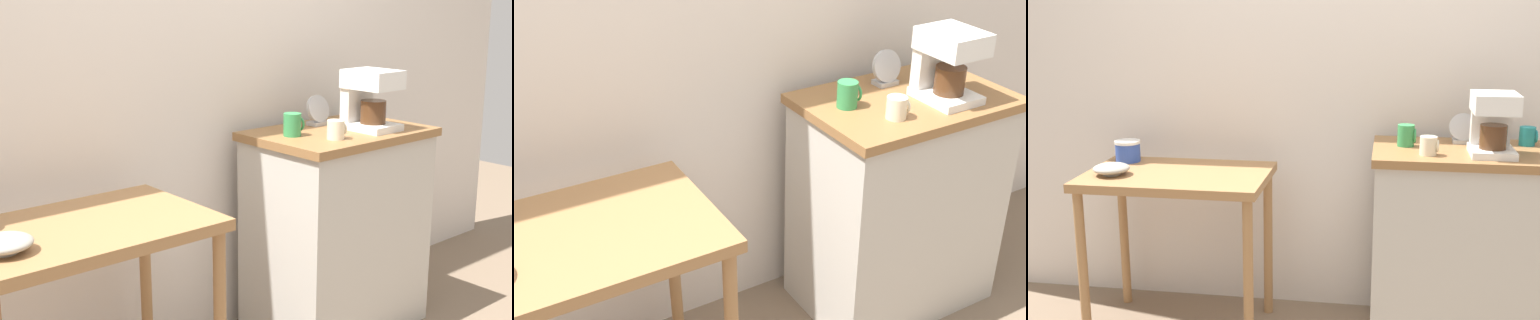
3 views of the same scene
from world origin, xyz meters
TOP-DOWN VIEW (x-y plane):
  - back_wall at (0.10, 0.42)m, footprint 4.40×0.10m
  - wooden_table at (-0.63, -0.01)m, footprint 0.83×0.55m
  - kitchen_counter at (0.64, 0.05)m, footprint 0.77×0.52m
  - bowl_stoneware at (-0.91, -0.10)m, footprint 0.16×0.16m
  - coffee_maker at (0.75, -0.02)m, footprint 0.18×0.22m
  - mug_tall_green at (0.40, 0.09)m, footprint 0.08×0.07m
  - mug_dark_teal at (0.93, 0.18)m, footprint 0.08×0.07m
  - mug_small_cream at (0.49, -0.08)m, footprint 0.08×0.07m
  - table_clock at (0.65, 0.19)m, footprint 0.12×0.06m

SIDE VIEW (x-z plane):
  - kitchen_counter at x=0.64m, z-range 0.00..0.92m
  - wooden_table at x=-0.63m, z-range 0.28..1.05m
  - bowl_stoneware at x=-0.91m, z-range 0.78..0.83m
  - mug_small_cream at x=0.49m, z-range 0.91..0.99m
  - mug_dark_teal at x=0.93m, z-range 0.91..1.00m
  - mug_tall_green at x=0.40m, z-range 0.91..1.01m
  - table_clock at x=0.65m, z-range 0.91..1.04m
  - coffee_maker at x=0.75m, z-range 0.93..1.19m
  - back_wall at x=0.10m, z-range 0.00..2.80m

